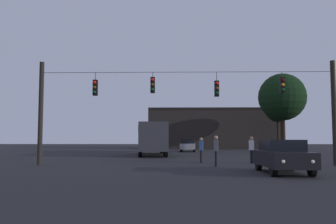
# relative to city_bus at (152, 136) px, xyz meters

# --- Properties ---
(ground_plane) EXTENTS (168.00, 168.00, 0.00)m
(ground_plane) POSITION_rel_city_bus_xyz_m (2.94, -5.86, -1.87)
(ground_plane) COLOR black
(ground_plane) RESTS_ON ground
(overhead_signal_span) EXTENTS (17.94, 0.44, 6.27)m
(overhead_signal_span) POSITION_rel_city_bus_xyz_m (2.94, -13.39, 1.75)
(overhead_signal_span) COLOR black
(overhead_signal_span) RESTS_ON ground
(city_bus) EXTENTS (3.45, 11.18, 3.00)m
(city_bus) POSITION_rel_city_bus_xyz_m (0.00, 0.00, 0.00)
(city_bus) COLOR #2D2D33
(city_bus) RESTS_ON ground
(car_near_right) EXTENTS (1.87, 4.36, 1.52)m
(car_near_right) POSITION_rel_city_bus_xyz_m (7.17, -18.31, -1.07)
(car_near_right) COLOR black
(car_near_right) RESTS_ON ground
(car_far_left) EXTENTS (2.06, 4.42, 1.52)m
(car_far_left) POSITION_rel_city_bus_xyz_m (3.79, 9.53, -1.07)
(car_far_left) COLOR #99999E
(car_far_left) RESTS_ON ground
(pedestrian_crossing_left) EXTENTS (0.27, 0.38, 1.71)m
(pedestrian_crossing_left) POSITION_rel_city_bus_xyz_m (7.17, -11.68, -0.89)
(pedestrian_crossing_left) COLOR black
(pedestrian_crossing_left) RESTS_ON ground
(pedestrian_crossing_center) EXTENTS (0.29, 0.39, 1.65)m
(pedestrian_crossing_center) POSITION_rel_city_bus_xyz_m (3.97, -11.37, -0.94)
(pedestrian_crossing_center) COLOR black
(pedestrian_crossing_center) RESTS_ON ground
(pedestrian_crossing_right) EXTENTS (0.30, 0.39, 1.75)m
(pedestrian_crossing_right) POSITION_rel_city_bus_xyz_m (4.60, -14.41, -0.87)
(pedestrian_crossing_right) COLOR black
(pedestrian_crossing_right) RESTS_ON ground
(corner_building) EXTENTS (20.60, 10.24, 6.48)m
(corner_building) POSITION_rel_city_bus_xyz_m (8.31, 25.60, 1.37)
(corner_building) COLOR black
(corner_building) RESTS_ON ground
(tree_left_silhouette) EXTENTS (3.60, 3.60, 7.59)m
(tree_left_silhouette) POSITION_rel_city_bus_xyz_m (16.85, 16.10, 3.88)
(tree_left_silhouette) COLOR black
(tree_left_silhouette) RESTS_ON ground
(tree_behind_building) EXTENTS (5.12, 5.12, 8.65)m
(tree_behind_building) POSITION_rel_city_bus_xyz_m (13.85, 3.82, 4.20)
(tree_behind_building) COLOR black
(tree_behind_building) RESTS_ON ground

